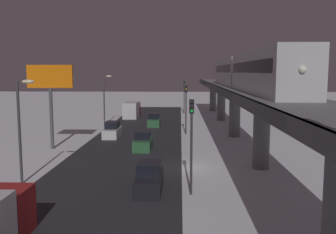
{
  "coord_description": "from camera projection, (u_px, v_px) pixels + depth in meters",
  "views": [
    {
      "loc": [
        0.45,
        31.15,
        8.21
      ],
      "look_at": [
        2.28,
        -23.73,
        1.46
      ],
      "focal_mm": 39.64,
      "sensor_mm": 36.0,
      "label": 1
    }
  ],
  "objects": [
    {
      "name": "elevated_railway",
      "position": [
        261.0,
        103.0,
        30.99
      ],
      "size": [
        5.0,
        109.06,
        6.45
      ],
      "color": "slate",
      "rests_on": "ground_plane"
    },
    {
      "name": "delivery_van",
      "position": [
        132.0,
        110.0,
        66.9
      ],
      "size": [
        2.4,
        7.4,
        2.8
      ],
      "color": "#A51E1E",
      "rests_on": "ground_plane"
    },
    {
      "name": "street_lamp_near",
      "position": [
        22.0,
        119.0,
        26.73
      ],
      "size": [
        1.35,
        0.44,
        7.65
      ],
      "color": "#38383D",
      "rests_on": "ground_plane"
    },
    {
      "name": "sedan_black",
      "position": [
        149.0,
        178.0,
        25.84
      ],
      "size": [
        1.8,
        4.69,
        1.97
      ],
      "rotation": [
        0.0,
        0.0,
        3.14
      ],
      "color": "black",
      "rests_on": "ground_plane"
    },
    {
      "name": "sedan_green_2",
      "position": [
        154.0,
        121.0,
        56.2
      ],
      "size": [
        1.8,
        4.23,
        1.97
      ],
      "rotation": [
        0.0,
        0.0,
        3.14
      ],
      "color": "#2D6038",
      "rests_on": "ground_plane"
    },
    {
      "name": "subway_train",
      "position": [
        246.0,
        71.0,
        39.05
      ],
      "size": [
        2.94,
        36.87,
        3.4
      ],
      "color": "#B7BABF",
      "rests_on": "elevated_railway"
    },
    {
      "name": "commercial_billboard",
      "position": [
        50.0,
        85.0,
        38.85
      ],
      "size": [
        4.8,
        0.36,
        8.9
      ],
      "color": "#4C4C51",
      "rests_on": "ground_plane"
    },
    {
      "name": "traffic_light_far",
      "position": [
        184.0,
        92.0,
        72.26
      ],
      "size": [
        0.32,
        0.44,
        6.4
      ],
      "color": "#2D2D2D",
      "rests_on": "ground_plane"
    },
    {
      "name": "traffic_light_near",
      "position": [
        191.0,
        133.0,
        24.4
      ],
      "size": [
        0.32,
        0.44,
        6.4
      ],
      "color": "#2D2D2D",
      "rests_on": "ground_plane"
    },
    {
      "name": "sedan_white",
      "position": [
        112.0,
        131.0,
        46.69
      ],
      "size": [
        1.8,
        4.53,
        1.97
      ],
      "color": "silver",
      "rests_on": "ground_plane"
    },
    {
      "name": "street_lamp_far",
      "position": [
        105.0,
        94.0,
        56.49
      ],
      "size": [
        1.35,
        0.44,
        7.65
      ],
      "color": "#38383D",
      "rests_on": "ground_plane"
    },
    {
      "name": "ground_plane",
      "position": [
        185.0,
        168.0,
        31.88
      ],
      "size": [
        240.0,
        240.0,
        0.0
      ],
      "primitive_type": "plane",
      "color": "white"
    },
    {
      "name": "traffic_light_mid",
      "position": [
        186.0,
        102.0,
        48.33
      ],
      "size": [
        0.32,
        0.44,
        6.4
      ],
      "color": "#2D2D2D",
      "rests_on": "ground_plane"
    },
    {
      "name": "avenue_asphalt",
      "position": [
        118.0,
        167.0,
        32.07
      ],
      "size": [
        11.0,
        109.06,
        0.01
      ],
      "primitive_type": "cube",
      "color": "#28282D",
      "rests_on": "ground_plane"
    },
    {
      "name": "sedan_green",
      "position": [
        143.0,
        142.0,
        39.36
      ],
      "size": [
        1.8,
        4.32,
        1.97
      ],
      "rotation": [
        0.0,
        0.0,
        3.14
      ],
      "color": "#2D6038",
      "rests_on": "ground_plane"
    }
  ]
}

